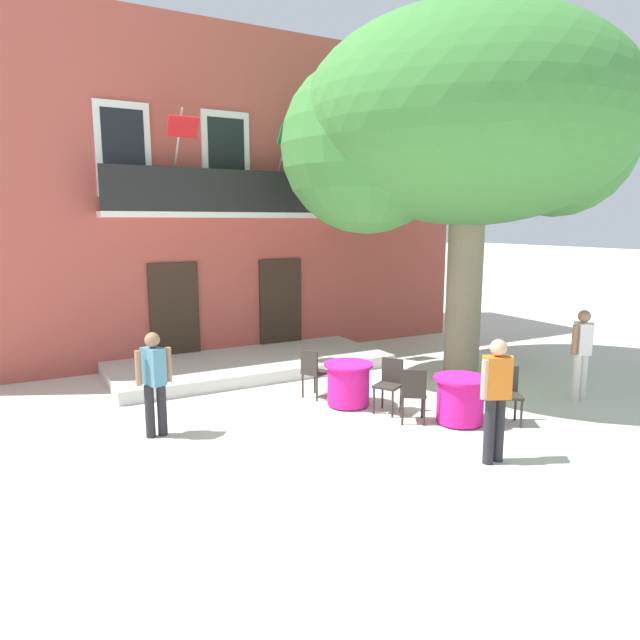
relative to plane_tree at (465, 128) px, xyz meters
name	(u,v)px	position (x,y,z in m)	size (l,w,h in m)	color
ground_plane	(352,419)	(-3.21, -1.14, -4.97)	(120.00, 120.00, 0.00)	beige
building_facade	(201,200)	(-3.51, 5.85, -1.22)	(13.00, 5.09, 7.50)	#B24C42
entrance_step_platform	(250,364)	(-3.51, 2.60, -4.85)	(5.93, 2.52, 0.25)	silver
plane_tree	(465,128)	(0.00, 0.00, 0.00)	(6.84, 6.00, 7.12)	#7F755B
cafe_table_near_tree	(460,399)	(-1.79, -2.11, -4.58)	(0.86, 0.86, 0.76)	#DB1984
cafe_chair_near_tree_0	(413,391)	(-2.46, -1.76, -4.44)	(0.55, 0.55, 0.91)	#2D2823
cafe_chair_near_tree_1	(507,391)	(-1.12, -2.45, -4.44)	(0.55, 0.55, 0.91)	#2D2823
cafe_table_middle	(348,384)	(-2.90, -0.50, -4.58)	(0.86, 0.86, 0.76)	#DB1984
cafe_chair_middle_0	(390,381)	(-2.46, -1.11, -4.44)	(0.55, 0.55, 0.91)	#2D2823
cafe_chair_middle_1	(313,370)	(-3.24, 0.17, -4.44)	(0.52, 0.52, 0.91)	#2D2823
pedestrian_near_entrance	(582,350)	(0.92, -2.24, -4.04)	(0.53, 0.40, 1.65)	silver
pedestrian_mid_plaza	(496,394)	(-2.44, -3.47, -4.02)	(0.53, 0.34, 1.69)	#232328
pedestrian_by_tree	(154,378)	(-6.19, -0.36, -4.07)	(0.53, 0.40, 1.59)	#232328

